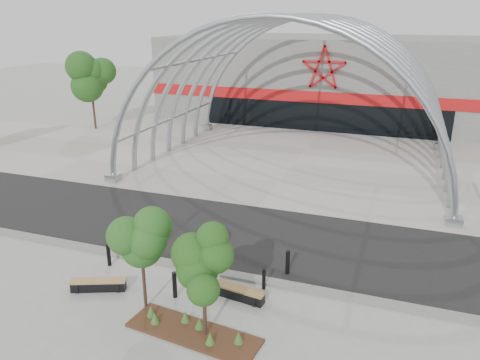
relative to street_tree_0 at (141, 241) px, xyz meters
The scene contains 17 objects.
ground 4.42m from the street_tree_0, 73.04° to the left, with size 140.00×140.00×0.00m, color gray.
road 7.42m from the street_tree_0, 81.53° to the left, with size 140.00×7.00×0.02m, color black.
forecourt 19.05m from the street_tree_0, 86.91° to the left, with size 60.00×17.00×0.04m, color #A5A194.
kerb 4.19m from the street_tree_0, 71.75° to the left, with size 60.00×0.50×0.12m, color slate.
arena_building 36.82m from the street_tree_0, 88.42° to the left, with size 34.00×15.24×8.00m.
vault_canopy 19.06m from the street_tree_0, 86.91° to the left, with size 20.80×15.80×20.36m.
planting_bed 3.47m from the street_tree_0, 18.59° to the right, with size 4.74×1.95×0.49m.
street_tree_0 is the anchor object (origin of this frame).
street_tree_1 2.76m from the street_tree_0, 15.43° to the right, with size 1.63×1.63×3.85m.
bench_0 3.43m from the street_tree_0, 169.92° to the left, with size 2.14×1.22×0.44m.
bench_1 4.18m from the street_tree_0, 30.09° to the left, with size 2.23×0.77×0.46m.
bollard_0 4.33m from the street_tree_0, 144.38° to the left, with size 0.16×0.16×1.01m, color black.
bollard_1 2.49m from the street_tree_0, 54.92° to the left, with size 0.17×0.17×1.06m, color black.
bollard_2 3.14m from the street_tree_0, 30.60° to the left, with size 0.14×0.14×0.89m, color black.
bollard_3 5.05m from the street_tree_0, 35.64° to the left, with size 0.14×0.14×0.87m, color black.
bollard_4 6.24m from the street_tree_0, 43.27° to the left, with size 0.17×0.17×1.06m, color black.
bg_tree_0 30.14m from the street_tree_0, 129.13° to the left, with size 3.00×3.00×6.45m.
Camera 1 is at (7.03, -15.81, 10.03)m, focal length 35.00 mm.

